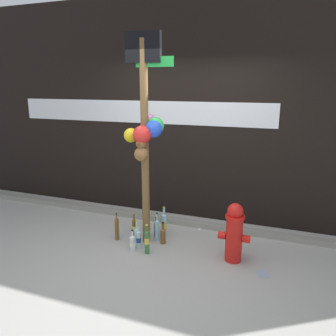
{
  "coord_description": "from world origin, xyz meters",
  "views": [
    {
      "loc": [
        1.44,
        -3.35,
        2.1
      ],
      "look_at": [
        0.07,
        0.44,
        1.07
      ],
      "focal_mm": 35.24,
      "sensor_mm": 36.0,
      "label": 1
    }
  ],
  "objects_px": {
    "memorial_post": "(146,125)",
    "bottle_1": "(156,229)",
    "bottle_8": "(134,227)",
    "bottle_5": "(147,241)",
    "bottle_6": "(139,239)",
    "bottle_0": "(137,235)",
    "bottle_2": "(163,235)",
    "bottle_7": "(164,224)",
    "bottle_9": "(117,228)",
    "fire_hydrant": "(234,232)",
    "bottle_3": "(133,243)",
    "bottle_4": "(157,229)"
  },
  "relations": [
    {
      "from": "bottle_0",
      "to": "bottle_9",
      "type": "distance_m",
      "value": 0.32
    },
    {
      "from": "fire_hydrant",
      "to": "bottle_9",
      "type": "height_order",
      "value": "fire_hydrant"
    },
    {
      "from": "bottle_1",
      "to": "bottle_9",
      "type": "height_order",
      "value": "bottle_9"
    },
    {
      "from": "bottle_1",
      "to": "bottle_2",
      "type": "bearing_deg",
      "value": -42.87
    },
    {
      "from": "memorial_post",
      "to": "bottle_0",
      "type": "relative_size",
      "value": 7.83
    },
    {
      "from": "bottle_8",
      "to": "bottle_6",
      "type": "bearing_deg",
      "value": -55.59
    },
    {
      "from": "fire_hydrant",
      "to": "bottle_9",
      "type": "distance_m",
      "value": 1.61
    },
    {
      "from": "bottle_7",
      "to": "bottle_8",
      "type": "relative_size",
      "value": 1.24
    },
    {
      "from": "bottle_9",
      "to": "fire_hydrant",
      "type": "bearing_deg",
      "value": -0.22
    },
    {
      "from": "bottle_4",
      "to": "bottle_9",
      "type": "xyz_separation_m",
      "value": [
        -0.53,
        -0.16,
        0.0
      ]
    },
    {
      "from": "bottle_7",
      "to": "bottle_6",
      "type": "bearing_deg",
      "value": -111.16
    },
    {
      "from": "bottle_4",
      "to": "bottle_8",
      "type": "xyz_separation_m",
      "value": [
        -0.37,
        0.04,
        -0.04
      ]
    },
    {
      "from": "fire_hydrant",
      "to": "bottle_1",
      "type": "distance_m",
      "value": 1.19
    },
    {
      "from": "memorial_post",
      "to": "bottle_3",
      "type": "bearing_deg",
      "value": -107.01
    },
    {
      "from": "fire_hydrant",
      "to": "bottle_6",
      "type": "bearing_deg",
      "value": -175.15
    },
    {
      "from": "bottle_4",
      "to": "bottle_7",
      "type": "distance_m",
      "value": 0.2
    },
    {
      "from": "bottle_8",
      "to": "memorial_post",
      "type": "bearing_deg",
      "value": -26.1
    },
    {
      "from": "fire_hydrant",
      "to": "bottle_8",
      "type": "distance_m",
      "value": 1.47
    },
    {
      "from": "memorial_post",
      "to": "bottle_8",
      "type": "xyz_separation_m",
      "value": [
        -0.26,
        0.13,
        -1.47
      ]
    },
    {
      "from": "bottle_2",
      "to": "bottle_3",
      "type": "distance_m",
      "value": 0.44
    },
    {
      "from": "bottle_1",
      "to": "bottle_5",
      "type": "bearing_deg",
      "value": -81.83
    },
    {
      "from": "memorial_post",
      "to": "bottle_1",
      "type": "relative_size",
      "value": 8.41
    },
    {
      "from": "bottle_1",
      "to": "bottle_3",
      "type": "xyz_separation_m",
      "value": [
        -0.14,
        -0.47,
        -0.0
      ]
    },
    {
      "from": "bottle_4",
      "to": "bottle_8",
      "type": "bearing_deg",
      "value": 173.77
    },
    {
      "from": "bottle_0",
      "to": "bottle_8",
      "type": "relative_size",
      "value": 1.01
    },
    {
      "from": "bottle_1",
      "to": "bottle_8",
      "type": "bearing_deg",
      "value": -169.67
    },
    {
      "from": "bottle_0",
      "to": "bottle_6",
      "type": "xyz_separation_m",
      "value": [
        0.06,
        -0.08,
        -0.0
      ]
    },
    {
      "from": "bottle_6",
      "to": "bottle_9",
      "type": "relative_size",
      "value": 0.83
    },
    {
      "from": "bottle_4",
      "to": "bottle_6",
      "type": "relative_size",
      "value": 1.26
    },
    {
      "from": "bottle_5",
      "to": "bottle_7",
      "type": "distance_m",
      "value": 0.57
    },
    {
      "from": "memorial_post",
      "to": "bottle_9",
      "type": "height_order",
      "value": "memorial_post"
    },
    {
      "from": "memorial_post",
      "to": "bottle_0",
      "type": "height_order",
      "value": "memorial_post"
    },
    {
      "from": "memorial_post",
      "to": "bottle_4",
      "type": "relative_size",
      "value": 6.65
    },
    {
      "from": "bottle_3",
      "to": "bottle_8",
      "type": "distance_m",
      "value": 0.45
    },
    {
      "from": "bottle_5",
      "to": "bottle_8",
      "type": "xyz_separation_m",
      "value": [
        -0.38,
        0.42,
        -0.04
      ]
    },
    {
      "from": "bottle_0",
      "to": "bottle_7",
      "type": "bearing_deg",
      "value": 58.28
    },
    {
      "from": "bottle_0",
      "to": "bottle_5",
      "type": "height_order",
      "value": "bottle_5"
    },
    {
      "from": "bottle_0",
      "to": "bottle_5",
      "type": "relative_size",
      "value": 0.88
    },
    {
      "from": "bottle_0",
      "to": "bottle_5",
      "type": "bearing_deg",
      "value": -38.15
    },
    {
      "from": "bottle_5",
      "to": "bottle_9",
      "type": "bearing_deg",
      "value": 158.73
    },
    {
      "from": "bottle_0",
      "to": "bottle_2",
      "type": "height_order",
      "value": "bottle_0"
    },
    {
      "from": "bottle_8",
      "to": "bottle_9",
      "type": "distance_m",
      "value": 0.26
    },
    {
      "from": "bottle_0",
      "to": "bottle_3",
      "type": "bearing_deg",
      "value": -83.21
    },
    {
      "from": "memorial_post",
      "to": "bottle_5",
      "type": "height_order",
      "value": "memorial_post"
    },
    {
      "from": "memorial_post",
      "to": "bottle_4",
      "type": "bearing_deg",
      "value": 39.62
    },
    {
      "from": "bottle_8",
      "to": "bottle_5",
      "type": "bearing_deg",
      "value": -47.55
    },
    {
      "from": "bottle_3",
      "to": "bottle_6",
      "type": "height_order",
      "value": "bottle_6"
    },
    {
      "from": "bottle_4",
      "to": "bottle_6",
      "type": "height_order",
      "value": "bottle_4"
    },
    {
      "from": "fire_hydrant",
      "to": "bottle_8",
      "type": "xyz_separation_m",
      "value": [
        -1.44,
        0.21,
        -0.25
      ]
    },
    {
      "from": "fire_hydrant",
      "to": "bottle_0",
      "type": "bearing_deg",
      "value": -178.76
    }
  ]
}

